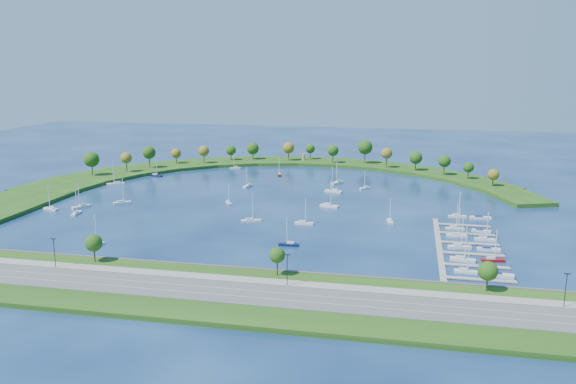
% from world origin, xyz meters
% --- Properties ---
extents(ground, '(700.00, 700.00, 0.00)m').
position_xyz_m(ground, '(0.00, 0.00, 0.00)').
color(ground, '#071B43').
rests_on(ground, ground).
extents(south_shoreline, '(420.00, 43.10, 11.60)m').
position_xyz_m(south_shoreline, '(0.03, -122.88, 1.00)').
color(south_shoreline, '#1B4512').
rests_on(south_shoreline, ground).
extents(breakwater, '(286.74, 247.64, 2.00)m').
position_xyz_m(breakwater, '(-46.33, 48.72, 0.99)').
color(breakwater, '#1B4512').
rests_on(breakwater, ground).
extents(breakwater_trees, '(242.00, 94.68, 15.96)m').
position_xyz_m(breakwater_trees, '(-16.72, 87.88, 10.73)').
color(breakwater_trees, '#382314').
rests_on(breakwater_trees, breakwater).
extents(harbor_tower, '(2.60, 2.60, 4.51)m').
position_xyz_m(harbor_tower, '(-7.31, 116.43, 4.31)').
color(harbor_tower, gray).
rests_on(harbor_tower, breakwater).
extents(dock_system, '(24.28, 82.00, 1.60)m').
position_xyz_m(dock_system, '(85.30, -61.00, 0.35)').
color(dock_system, gray).
rests_on(dock_system, ground).
extents(moored_boat_0, '(8.33, 2.55, 12.15)m').
position_xyz_m(moored_boat_0, '(21.55, -39.87, 0.91)').
color(moored_boat_0, silver).
rests_on(moored_boat_0, ground).
extents(moored_boat_1, '(9.92, 7.50, 14.58)m').
position_xyz_m(moored_boat_1, '(-99.73, 20.16, 0.99)').
color(moored_boat_1, silver).
rests_on(moored_boat_1, ground).
extents(moored_boat_2, '(2.79, 7.81, 11.25)m').
position_xyz_m(moored_boat_2, '(-85.31, -44.46, 0.89)').
color(moored_boat_2, silver).
rests_on(moored_boat_2, ground).
extents(moored_boat_3, '(6.59, 6.34, 10.51)m').
position_xyz_m(moored_boat_3, '(41.99, 39.39, 0.87)').
color(moored_boat_3, silver).
rests_on(moored_boat_3, ground).
extents(moored_boat_4, '(9.85, 4.93, 13.95)m').
position_xyz_m(moored_boat_4, '(25.77, 26.78, 0.97)').
color(moored_boat_4, silver).
rests_on(moored_boat_4, ground).
extents(moored_boat_5, '(7.29, 8.79, 13.24)m').
position_xyz_m(moored_boat_5, '(24.99, 50.29, 0.94)').
color(moored_boat_5, silver).
rests_on(moored_boat_5, ground).
extents(moored_boat_6, '(7.81, 5.98, 11.51)m').
position_xyz_m(moored_boat_6, '(-52.88, -82.74, 0.89)').
color(moored_boat_6, silver).
rests_on(moored_boat_6, ground).
extents(moored_boat_7, '(8.60, 7.28, 13.03)m').
position_xyz_m(moored_boat_7, '(-74.26, -21.24, 0.94)').
color(moored_boat_7, silver).
rests_on(moored_boat_7, ground).
extents(moored_boat_8, '(9.52, 4.55, 13.50)m').
position_xyz_m(moored_boat_8, '(27.98, -6.61, 0.95)').
color(moored_boat_8, silver).
rests_on(moored_boat_8, ground).
extents(moored_boat_9, '(8.43, 4.34, 11.94)m').
position_xyz_m(moored_boat_9, '(-101.66, -39.79, 0.90)').
color(moored_boat_9, silver).
rests_on(moored_boat_9, ground).
extents(moored_boat_10, '(3.34, 7.65, 10.88)m').
position_xyz_m(moored_boat_10, '(58.25, -28.57, 0.88)').
color(moored_boat_10, silver).
rests_on(moored_boat_10, ground).
extents(moored_boat_11, '(6.91, 8.75, 12.99)m').
position_xyz_m(moored_boat_11, '(-89.84, -32.87, 0.94)').
color(moored_boat_11, silver).
rests_on(moored_boat_11, ground).
extents(moored_boat_12, '(4.54, 8.02, 11.36)m').
position_xyz_m(moored_boat_12, '(-13.78, 67.71, 0.89)').
color(moored_boat_12, maroon).
rests_on(moored_boat_12, ground).
extents(moored_boat_13, '(4.06, 8.20, 11.62)m').
position_xyz_m(moored_boat_13, '(-23.92, 30.97, 0.90)').
color(moored_boat_13, silver).
rests_on(moored_boat_13, ground).
extents(moored_boat_14, '(7.43, 4.38, 10.55)m').
position_xyz_m(moored_boat_14, '(-47.66, 84.68, 0.87)').
color(moored_boat_14, silver).
rests_on(moored_boat_14, ground).
extents(moored_boat_15, '(7.74, 2.55, 11.22)m').
position_xyz_m(moored_boat_15, '(21.25, -70.75, 0.88)').
color(moored_boat_15, '#09173D').
rests_on(moored_boat_15, ground).
extents(moored_boat_16, '(5.08, 6.72, 9.87)m').
position_xyz_m(moored_boat_16, '(-22.28, -9.75, 0.85)').
color(moored_boat_16, silver).
rests_on(moored_boat_16, ground).
extents(moored_boat_17, '(9.14, 5.72, 13.04)m').
position_xyz_m(moored_boat_17, '(-2.17, -40.66, 0.94)').
color(moored_boat_17, silver).
rests_on(moored_boat_17, ground).
extents(moored_boat_18, '(8.09, 2.98, 11.63)m').
position_xyz_m(moored_boat_18, '(-87.95, 49.28, 0.90)').
color(moored_boat_18, '#09173D').
rests_on(moored_boat_18, ground).
extents(docked_boat_0, '(7.71, 2.70, 11.12)m').
position_xyz_m(docked_boat_0, '(85.53, -87.73, 0.88)').
color(docked_boat_0, silver).
rests_on(docked_boat_0, ground).
extents(docked_boat_1, '(9.66, 3.80, 1.92)m').
position_xyz_m(docked_boat_1, '(95.96, -89.20, 0.70)').
color(docked_boat_1, silver).
rests_on(docked_boat_1, ground).
extents(docked_boat_2, '(9.16, 3.93, 13.04)m').
position_xyz_m(docked_boat_2, '(85.51, -75.58, 0.94)').
color(docked_boat_2, silver).
rests_on(docked_boat_2, ground).
extents(docked_boat_3, '(8.36, 3.60, 11.90)m').
position_xyz_m(docked_boat_3, '(96.02, -73.73, 0.90)').
color(docked_boat_3, maroon).
rests_on(docked_boat_3, ground).
extents(docked_boat_4, '(8.98, 3.83, 12.79)m').
position_xyz_m(docked_boat_4, '(85.51, -60.76, 0.93)').
color(docked_boat_4, silver).
rests_on(docked_boat_4, ground).
extents(docked_boat_5, '(8.56, 2.40, 1.75)m').
position_xyz_m(docked_boat_5, '(95.97, -61.34, 0.64)').
color(docked_boat_5, silver).
rests_on(docked_boat_5, ground).
extents(docked_boat_6, '(8.38, 2.77, 12.14)m').
position_xyz_m(docked_boat_6, '(85.52, -45.42, 0.91)').
color(docked_boat_6, silver).
rests_on(docked_boat_6, ground).
extents(docked_boat_7, '(8.07, 2.37, 11.81)m').
position_xyz_m(docked_boat_7, '(96.02, -48.63, 0.90)').
color(docked_boat_7, silver).
rests_on(docked_boat_7, ground).
extents(docked_boat_8, '(7.83, 3.20, 11.18)m').
position_xyz_m(docked_boat_8, '(85.53, -34.80, 0.88)').
color(docked_boat_8, silver).
rests_on(docked_boat_8, ground).
extents(docked_boat_9, '(7.94, 3.28, 1.57)m').
position_xyz_m(docked_boat_9, '(95.99, -36.10, 0.58)').
color(docked_boat_9, silver).
rests_on(docked_boat_9, ground).
extents(docked_boat_10, '(8.42, 3.63, 11.98)m').
position_xyz_m(docked_boat_10, '(87.92, -14.20, 0.91)').
color(docked_boat_10, silver).
rests_on(docked_boat_10, ground).
extents(docked_boat_11, '(9.58, 3.40, 1.92)m').
position_xyz_m(docked_boat_11, '(97.86, -14.61, 0.70)').
color(docked_boat_11, silver).
rests_on(docked_boat_11, ground).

